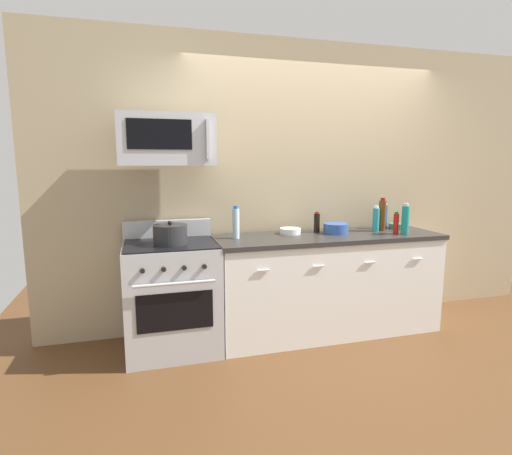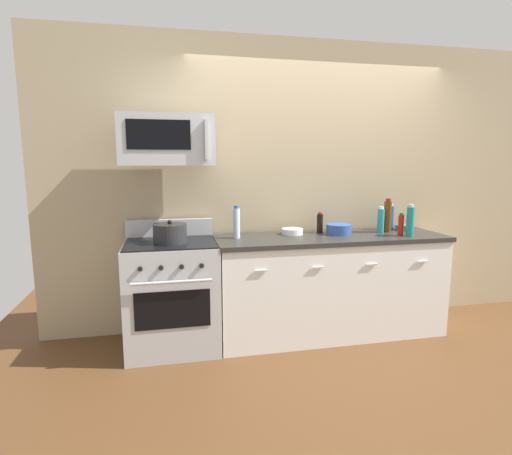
# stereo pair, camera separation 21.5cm
# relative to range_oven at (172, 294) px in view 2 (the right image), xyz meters

# --- Properties ---
(ground_plane) EXTENTS (6.21, 6.21, 0.00)m
(ground_plane) POSITION_rel_range_oven_xyz_m (1.42, -0.00, -0.47)
(ground_plane) COLOR brown
(back_wall) EXTENTS (5.18, 0.10, 2.70)m
(back_wall) POSITION_rel_range_oven_xyz_m (1.42, 0.41, 0.88)
(back_wall) COLOR tan
(back_wall) RESTS_ON ground_plane
(counter_unit) EXTENTS (2.09, 0.66, 0.92)m
(counter_unit) POSITION_rel_range_oven_xyz_m (1.42, -0.00, -0.01)
(counter_unit) COLOR white
(counter_unit) RESTS_ON ground_plane
(range_oven) EXTENTS (0.76, 0.69, 1.07)m
(range_oven) POSITION_rel_range_oven_xyz_m (0.00, 0.00, 0.00)
(range_oven) COLOR #B7BABF
(range_oven) RESTS_ON ground_plane
(microwave) EXTENTS (0.74, 0.44, 0.40)m
(microwave) POSITION_rel_range_oven_xyz_m (0.00, 0.04, 1.28)
(microwave) COLOR #B7BABF
(bottle_wine_amber) EXTENTS (0.07, 0.07, 0.32)m
(bottle_wine_amber) POSITION_rel_range_oven_xyz_m (2.02, 0.07, 0.60)
(bottle_wine_amber) COLOR #59330F
(bottle_wine_amber) RESTS_ON countertop_slab
(bottle_water_clear) EXTENTS (0.06, 0.06, 0.28)m
(bottle_water_clear) POSITION_rel_range_oven_xyz_m (0.57, 0.06, 0.59)
(bottle_water_clear) COLOR silver
(bottle_water_clear) RESTS_ON countertop_slab
(bottle_dish_soap) EXTENTS (0.06, 0.06, 0.25)m
(bottle_dish_soap) POSITION_rel_range_oven_xyz_m (1.93, 0.05, 0.57)
(bottle_dish_soap) COLOR teal
(bottle_dish_soap) RESTS_ON countertop_slab
(bottle_soda_blue) EXTENTS (0.06, 0.06, 0.26)m
(bottle_soda_blue) POSITION_rel_range_oven_xyz_m (2.12, 0.19, 0.57)
(bottle_soda_blue) COLOR #1E4CA5
(bottle_soda_blue) RESTS_ON countertop_slab
(bottle_soy_sauce_dark) EXTENTS (0.06, 0.06, 0.19)m
(bottle_soy_sauce_dark) POSITION_rel_range_oven_xyz_m (1.37, 0.16, 0.54)
(bottle_soy_sauce_dark) COLOR black
(bottle_soy_sauce_dark) RESTS_ON countertop_slab
(bottle_sparkling_teal) EXTENTS (0.07, 0.07, 0.29)m
(bottle_sparkling_teal) POSITION_rel_range_oven_xyz_m (2.10, -0.18, 0.59)
(bottle_sparkling_teal) COLOR #197F7A
(bottle_sparkling_teal) RESTS_ON countertop_slab
(bottle_hot_sauce_red) EXTENTS (0.05, 0.05, 0.20)m
(bottle_hot_sauce_red) POSITION_rel_range_oven_xyz_m (2.04, -0.12, 0.55)
(bottle_hot_sauce_red) COLOR #B21914
(bottle_hot_sauce_red) RESTS_ON countertop_slab
(bowl_blue_mixing) EXTENTS (0.23, 0.23, 0.09)m
(bowl_blue_mixing) POSITION_rel_range_oven_xyz_m (1.52, 0.06, 0.50)
(bowl_blue_mixing) COLOR #2D519E
(bowl_blue_mixing) RESTS_ON countertop_slab
(bowl_green_glaze) EXTENTS (0.16, 0.16, 0.05)m
(bowl_green_glaze) POSITION_rel_range_oven_xyz_m (2.23, 0.14, 0.48)
(bowl_green_glaze) COLOR #477A4C
(bowl_green_glaze) RESTS_ON countertop_slab
(bowl_white_ceramic) EXTENTS (0.19, 0.19, 0.05)m
(bowl_white_ceramic) POSITION_rel_range_oven_xyz_m (1.10, 0.14, 0.48)
(bowl_white_ceramic) COLOR white
(bowl_white_ceramic) RESTS_ON countertop_slab
(stockpot) EXTENTS (0.27, 0.27, 0.19)m
(stockpot) POSITION_rel_range_oven_xyz_m (0.00, -0.05, 0.53)
(stockpot) COLOR #262628
(stockpot) RESTS_ON range_oven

